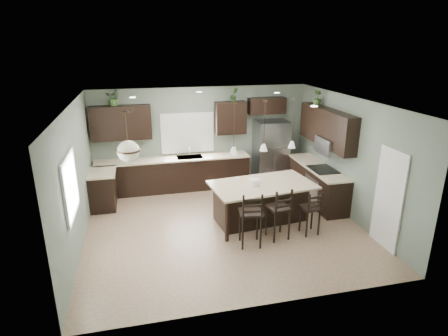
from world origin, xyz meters
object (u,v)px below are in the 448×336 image
bar_stool_left (250,218)px  bar_stool_center (278,213)px  serving_dish (254,182)px  bar_stool_right (310,212)px  plant_back_left (114,97)px  refrigerator (271,152)px  kitchen_island (262,203)px

bar_stool_left → bar_stool_center: 0.67m
serving_dish → bar_stool_left: size_ratio=0.20×
bar_stool_right → plant_back_left: plant_back_left is taller
refrigerator → bar_stool_center: 3.31m
kitchen_island → bar_stool_left: bearing=-127.6°
bar_stool_right → plant_back_left: 5.60m
kitchen_island → bar_stool_center: bearing=-91.1°
serving_dish → bar_stool_center: bar_stool_center is taller
kitchen_island → plant_back_left: size_ratio=5.28×
bar_stool_center → refrigerator: bearing=63.8°
bar_stool_left → bar_stool_center: size_ratio=1.03×
bar_stool_left → bar_stool_right: bearing=14.0°
kitchen_island → bar_stool_right: bar_stool_right is taller
refrigerator → bar_stool_right: bearing=-94.0°
refrigerator → kitchen_island: (-1.04, -2.33, -0.46)m
kitchen_island → serving_dish: bearing=180.0°
bar_stool_center → bar_stool_right: (0.74, 0.03, -0.08)m
serving_dish → bar_stool_right: 1.37m
bar_stool_left → plant_back_left: plant_back_left is taller
refrigerator → plant_back_left: bearing=177.7°
serving_dish → bar_stool_right: bearing=-36.7°
serving_dish → bar_stool_left: (-0.37, -0.93, -0.40)m
serving_dish → plant_back_left: bearing=139.7°
bar_stool_center → bar_stool_left: bearing=-176.8°
kitchen_island → bar_stool_right: bearing=-50.6°
refrigerator → plant_back_left: 4.55m
refrigerator → serving_dish: refrigerator is taller
bar_stool_right → kitchen_island: bearing=131.4°
bar_stool_center → bar_stool_right: 0.74m
serving_dish → kitchen_island: bearing=7.0°
bar_stool_center → bar_stool_right: bearing=-7.2°
bar_stool_left → bar_stool_right: bar_stool_left is taller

